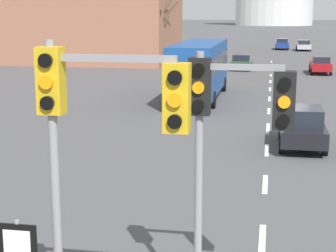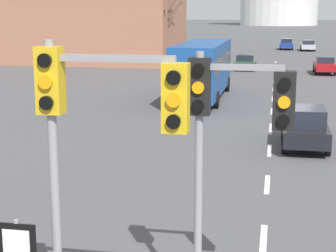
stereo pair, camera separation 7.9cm
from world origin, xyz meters
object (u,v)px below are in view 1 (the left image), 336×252
at_px(sedan_far_left, 282,44).
at_px(traffic_signal_centre_tall, 228,121).
at_px(sedan_near_left, 302,127).
at_px(sedan_near_right, 241,62).
at_px(traffic_signal_near_left, 95,124).
at_px(city_bus, 200,66).
at_px(sedan_far_right, 320,65).
at_px(sedan_mid_centre, 304,45).

bearing_deg(sedan_far_left, traffic_signal_centre_tall, -91.54).
bearing_deg(traffic_signal_centre_tall, sedan_near_left, 81.60).
bearing_deg(sedan_near_right, traffic_signal_centre_tall, -87.19).
relative_size(traffic_signal_centre_tall, sedan_far_left, 1.04).
height_order(traffic_signal_centre_tall, sedan_near_right, traffic_signal_centre_tall).
bearing_deg(traffic_signal_near_left, city_bus, 94.12).
bearing_deg(city_bus, traffic_signal_centre_tall, -81.62).
height_order(traffic_signal_centre_tall, sedan_far_right, traffic_signal_centre_tall).
height_order(sedan_far_left, city_bus, city_bus).
relative_size(sedan_near_left, sedan_mid_centre, 0.91).
bearing_deg(sedan_near_left, traffic_signal_near_left, -103.96).
bearing_deg(city_bus, sedan_far_right, 62.49).
distance_m(traffic_signal_centre_tall, city_bus, 25.40).
height_order(traffic_signal_centre_tall, sedan_mid_centre, traffic_signal_centre_tall).
height_order(sedan_far_left, sedan_far_right, sedan_far_left).
bearing_deg(sedan_near_right, sedan_mid_centre, 76.02).
distance_m(traffic_signal_centre_tall, sedan_near_left, 13.68).
relative_size(traffic_signal_near_left, sedan_mid_centre, 1.08).
bearing_deg(sedan_mid_centre, traffic_signal_centre_tall, -93.91).
bearing_deg(sedan_near_right, traffic_signal_near_left, -89.53).
distance_m(traffic_signal_near_left, city_bus, 26.93).
xyz_separation_m(sedan_near_right, city_bus, (-1.56, -18.64, 1.31)).
bearing_deg(city_bus, sedan_near_right, 85.23).
bearing_deg(traffic_signal_near_left, traffic_signal_centre_tall, 44.30).
distance_m(sedan_near_left, sedan_far_left, 60.95).
bearing_deg(sedan_near_left, traffic_signal_centre_tall, -98.40).
xyz_separation_m(traffic_signal_centre_tall, city_bus, (-3.70, 25.09, -1.47)).
bearing_deg(sedan_far_right, sedan_near_right, 162.32).
xyz_separation_m(sedan_near_right, sedan_mid_centre, (7.07, 28.39, 0.02)).
xyz_separation_m(traffic_signal_centre_tall, sedan_mid_centre, (4.93, 72.11, -2.76)).
bearing_deg(sedan_mid_centre, traffic_signal_near_left, -95.18).
distance_m(sedan_near_right, sedan_far_right, 7.34).
height_order(sedan_near_right, sedan_far_left, sedan_far_left).
height_order(traffic_signal_near_left, sedan_far_left, traffic_signal_near_left).
bearing_deg(sedan_mid_centre, sedan_far_left, 144.30).
relative_size(traffic_signal_centre_tall, city_bus, 0.43).
distance_m(sedan_near_right, sedan_far_left, 30.77).
height_order(traffic_signal_near_left, sedan_mid_centre, traffic_signal_near_left).
distance_m(traffic_signal_centre_tall, sedan_far_left, 74.29).
relative_size(sedan_near_left, city_bus, 0.38).
distance_m(traffic_signal_centre_tall, sedan_near_right, 43.86).
height_order(sedan_mid_centre, city_bus, city_bus).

